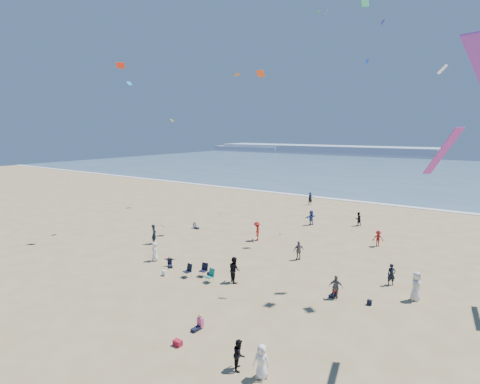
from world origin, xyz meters
The scene contains 13 objects.
ground centered at (0.00, 0.00, 0.00)m, with size 220.00×220.00×0.00m, color tan.
ocean centered at (0.00, 95.00, 0.03)m, with size 220.00×100.00×0.06m, color #476B84.
surf_line centered at (0.00, 45.00, 0.04)m, with size 220.00×1.20×0.08m, color white.
headland_far centered at (-60.00, 170.00, 1.60)m, with size 110.00×20.00×3.20m, color #7A8EA8.
headland_near centered at (-100.00, 165.00, 1.00)m, with size 40.00×14.00×2.00m, color #7A8EA8.
standing_flyers centered at (2.82, 15.05, 0.87)m, with size 26.13×41.48×1.92m.
seated_group centered at (-0.75, 6.73, 0.42)m, with size 20.11×26.47×0.84m.
chair_cluster centered at (-1.59, 7.92, 0.50)m, with size 2.68×1.48×1.00m.
white_tote centered at (-4.21, 6.81, 0.20)m, with size 0.35×0.20×0.40m, color white.
black_backpack centered at (-1.17, 8.53, 0.19)m, with size 0.30×0.22×0.38m, color black.
cooler centered at (3.25, 0.56, 0.15)m, with size 0.45×0.30×0.30m, color #A4172A.
navy_bag centered at (10.05, 10.80, 0.17)m, with size 0.28×0.18×0.34m, color black.
kites_aloft centered at (9.07, 13.43, 15.79)m, with size 50.86×43.92×25.18m.
Camera 1 is at (15.97, -12.15, 10.96)m, focal length 28.00 mm.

